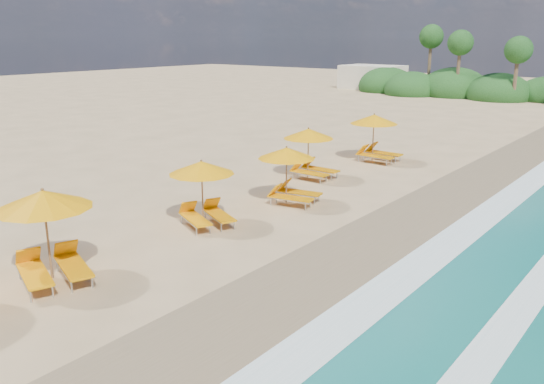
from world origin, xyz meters
TOP-DOWN VIEW (x-y plane):
  - ground at (0.00, 0.00)m, footprint 160.00×160.00m
  - wet_sand at (4.00, 0.00)m, footprint 4.00×160.00m
  - surf_foam at (6.70, 0.00)m, footprint 4.00×160.00m
  - station_1 at (-1.82, -7.18)m, footprint 3.25×3.19m
  - station_2 at (-1.86, -1.39)m, footprint 2.99×2.97m
  - station_3 at (-1.10, 2.56)m, footprint 2.74×2.63m
  - station_4 at (-2.70, 6.35)m, footprint 2.52×2.32m
  - station_5 at (-2.06, 11.38)m, footprint 2.71×2.50m
  - treeline at (-9.94, 45.51)m, footprint 25.80×8.80m
  - beach_building at (-22.00, 48.00)m, footprint 7.00×5.00m

SIDE VIEW (x-z plane):
  - ground at x=0.00m, z-range 0.00..0.00m
  - wet_sand at x=4.00m, z-range 0.00..0.01m
  - surf_foam at x=6.70m, z-range 0.02..0.03m
  - treeline at x=-9.94m, z-range -3.87..5.86m
  - station_3 at x=-1.10m, z-range 0.14..2.40m
  - station_2 at x=-1.86m, z-range 0.14..2.43m
  - station_4 at x=-2.70m, z-range 0.14..2.48m
  - station_5 at x=-2.06m, z-range 0.15..2.65m
  - beach_building at x=-22.00m, z-range 0.00..2.80m
  - station_1 at x=-1.82m, z-range 0.15..2.69m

